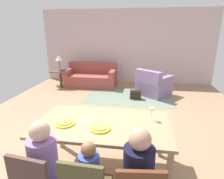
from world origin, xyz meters
TOP-DOWN VIEW (x-y plane):
  - ground_plane at (0.00, 0.41)m, footprint 6.42×6.03m
  - back_wall at (0.00, 3.48)m, footprint 6.42×0.10m
  - dining_table at (0.11, -1.55)m, footprint 1.78×1.01m
  - plate_near_man at (-0.38, -1.67)m, footprint 0.25×0.25m
  - pizza_near_man at (-0.38, -1.67)m, footprint 0.17×0.17m
  - plate_near_child at (0.11, -1.73)m, footprint 0.25×0.25m
  - pizza_near_child at (0.11, -1.73)m, footprint 0.17×0.17m
  - wine_glass at (0.75, -1.37)m, footprint 0.07×0.07m
  - fork at (-0.16, -1.60)m, footprint 0.04×0.15m
  - knife at (0.27, -1.45)m, footprint 0.04×0.17m
  - person_man at (-0.38, -2.24)m, footprint 0.31×0.41m
  - area_rug at (0.25, 1.81)m, footprint 2.60×1.80m
  - couch at (-1.19, 2.66)m, footprint 1.80×0.86m
  - armchair at (0.98, 1.96)m, footprint 1.20×1.20m
  - side_table at (-2.25, 2.41)m, footprint 0.56×0.56m
  - table_lamp at (-2.25, 2.41)m, footprint 0.26×0.26m
  - book_lower at (-2.04, 2.43)m, footprint 0.22×0.16m
  - book_upper at (-2.10, 2.47)m, footprint 0.22×0.16m
  - handbag at (0.46, 1.51)m, footprint 0.32×0.16m

SIDE VIEW (x-z plane):
  - ground_plane at x=0.00m, z-range -0.02..0.00m
  - area_rug at x=0.25m, z-range 0.00..0.01m
  - handbag at x=0.46m, z-range 0.00..0.26m
  - couch at x=-1.19m, z-range -0.11..0.71m
  - armchair at x=0.98m, z-range -0.09..0.73m
  - side_table at x=-2.25m, z-range 0.09..0.67m
  - person_man at x=-0.38m, z-range -0.04..1.07m
  - book_lower at x=-2.04m, z-range 0.58..0.61m
  - book_upper at x=-2.10m, z-range 0.61..0.64m
  - dining_table at x=0.11m, z-range 0.31..1.07m
  - fork at x=-0.16m, z-range 0.76..0.77m
  - knife at x=0.27m, z-range 0.76..0.77m
  - plate_near_man at x=-0.38m, z-range 0.76..0.78m
  - plate_near_child at x=0.11m, z-range 0.76..0.78m
  - pizza_near_man at x=-0.38m, z-range 0.78..0.79m
  - pizza_near_child at x=0.11m, z-range 0.78..0.79m
  - wine_glass at x=0.75m, z-range 0.80..0.99m
  - table_lamp at x=-2.25m, z-range 0.74..1.28m
  - back_wall at x=0.00m, z-range 0.00..2.70m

